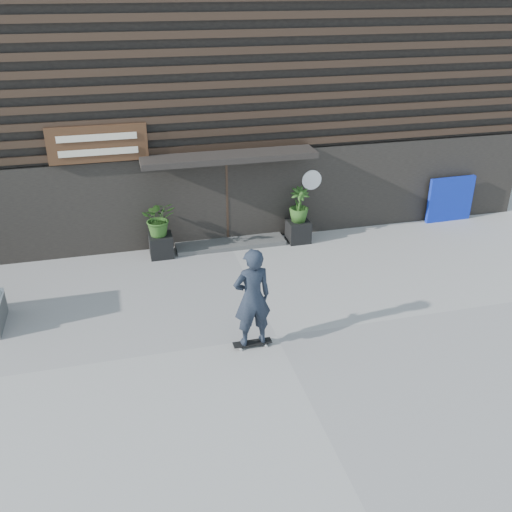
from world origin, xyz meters
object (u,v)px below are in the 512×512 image
object	(u,v)px
planter_pot_left	(161,245)
blue_tarp	(450,199)
skateboarder	(252,298)
planter_pot_right	(298,231)

from	to	relation	value
planter_pot_left	blue_tarp	size ratio (longest dim) A/B	0.41
planter_pot_left	skateboarder	xyz separation A→B (m)	(1.33, -4.61, 0.82)
planter_pot_right	skateboarder	bearing A→B (deg)	-118.18
planter_pot_right	planter_pot_left	bearing A→B (deg)	180.00
planter_pot_right	skateboarder	size ratio (longest dim) A/B	0.28
planter_pot_left	planter_pot_right	xyz separation A→B (m)	(3.80, 0.00, 0.00)
blue_tarp	skateboarder	size ratio (longest dim) A/B	0.68
planter_pot_right	skateboarder	xyz separation A→B (m)	(-2.47, -4.61, 0.82)
skateboarder	planter_pot_left	bearing A→B (deg)	106.11
planter_pot_right	blue_tarp	xyz separation A→B (m)	(4.87, 0.30, 0.38)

